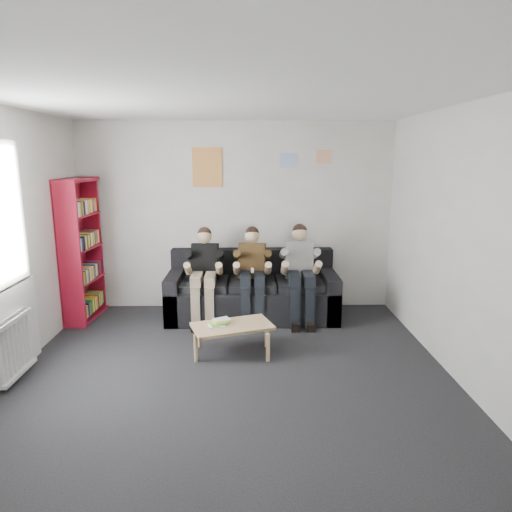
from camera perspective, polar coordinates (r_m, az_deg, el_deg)
The scene contains 13 objects.
room_shell at distance 4.16m, azimuth -3.39°, elevation 0.59°, with size 5.00×5.00×5.00m.
sofa at distance 6.41m, azimuth -0.48°, elevation -4.69°, with size 2.32×0.95×0.90m.
bookshelf at distance 6.61m, azimuth -20.92°, elevation 0.71°, with size 0.29×0.86×1.92m.
coffee_table at distance 5.19m, azimuth -2.97°, elevation -9.01°, with size 0.87×0.48×0.35m.
game_cases at distance 5.18m, azimuth -4.62°, elevation -8.29°, with size 0.23×0.21×0.06m.
person_left at distance 6.16m, azimuth -6.50°, elevation -2.34°, with size 0.36×0.77×1.27m.
person_middle at distance 6.13m, azimuth -0.46°, elevation -2.32°, with size 0.36×0.78×1.27m.
person_right at distance 6.16m, azimuth 5.56°, elevation -2.17°, with size 0.38×0.81×1.31m.
radiator at distance 5.20m, azimuth -27.94°, elevation -9.97°, with size 0.10×0.64×0.60m.
poster_large at distance 6.59m, azimuth -6.12°, elevation 10.96°, with size 0.42×0.01×0.55m, color gold.
poster_blue at distance 6.58m, azimuth 4.10°, elevation 11.87°, with size 0.25×0.01×0.20m, color #4175DD.
poster_pink at distance 6.65m, azimuth 8.50°, elevation 12.20°, with size 0.22×0.01×0.18m, color #BE3B8E.
poster_sign at distance 6.66m, azimuth -11.43°, elevation 12.53°, with size 0.20×0.01×0.14m, color silver.
Camera 1 is at (0.18, -4.07, 2.19)m, focal length 32.00 mm.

